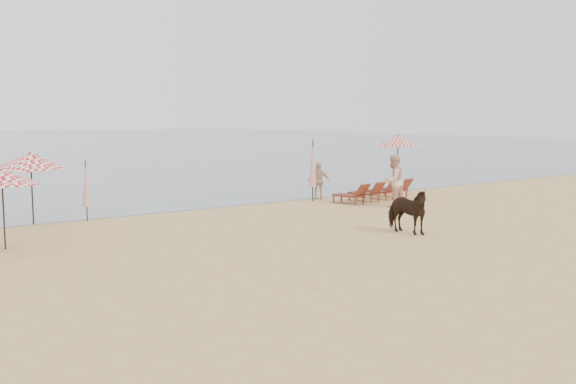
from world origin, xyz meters
name	(u,v)px	position (x,y,z in m)	size (l,w,h in m)	color
ground	(409,257)	(0.00, 0.00, 0.00)	(120.00, 120.00, 0.00)	tan
lounger_cluster_right	(375,191)	(6.59, 8.20, 0.38)	(3.70, 2.07, 0.55)	maroon
umbrella_open_left_a	(2,177)	(-7.68, 6.63, 1.85)	(1.81, 1.81, 2.06)	black
umbrella_open_left_b	(31,160)	(-6.15, 10.03, 2.04)	(1.85, 1.88, 2.36)	black
umbrella_open_right	(398,141)	(9.17, 9.55, 2.30)	(2.09, 2.09, 2.56)	black
umbrella_closed_left	(86,184)	(-4.55, 9.79, 1.22)	(0.24, 0.24, 1.98)	black
umbrella_closed_right	(313,163)	(4.37, 9.45, 1.51)	(0.30, 0.30, 2.46)	black
cow	(406,211)	(2.25, 2.29, 0.66)	(0.71, 1.56, 1.32)	black
beachgoer_right_a	(393,181)	(5.90, 6.51, 0.98)	(0.95, 0.74, 1.96)	#D8A087
beachgoer_right_b	(319,181)	(4.95, 9.79, 0.75)	(0.88, 0.37, 1.51)	tan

